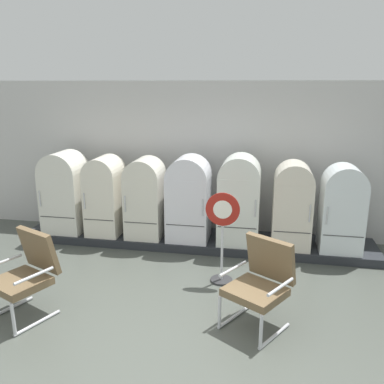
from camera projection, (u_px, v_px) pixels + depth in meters
The scene contains 13 objects.
ground at pixel (146, 353), 4.31m from camera, with size 12.00×10.00×0.05m, color #4A4F48.
back_wall at pixel (201, 159), 7.40m from camera, with size 11.76×0.12×2.82m.
display_plinth at pixel (195, 240), 7.15m from camera, with size 6.18×0.95×0.14m, color #26292E.
refrigerator_0 at pixel (65, 190), 7.26m from camera, with size 0.70×0.71×1.46m.
refrigerator_1 at pixel (105, 193), 7.14m from camera, with size 0.58×0.72×1.40m.
refrigerator_2 at pixel (145, 196), 6.98m from camera, with size 0.62×0.67×1.40m.
refrigerator_3 at pixel (189, 196), 6.84m from camera, with size 0.71×0.67×1.46m.
refrigerator_4 at pixel (239, 197), 6.69m from camera, with size 0.68×0.69×1.51m.
refrigerator_5 at pixel (292, 203), 6.54m from camera, with size 0.62×0.67×1.42m.
refrigerator_6 at pixel (342, 206), 6.38m from camera, with size 0.65×0.61×1.41m.
armchair_left at pixel (27, 271), 4.87m from camera, with size 0.85×0.89×1.05m.
armchair_right at pixel (261, 280), 4.65m from camera, with size 0.89×0.92×1.05m.
sign_stand at pixel (222, 239), 5.64m from camera, with size 0.47×0.32×1.34m.
Camera 1 is at (1.16, -3.55, 2.78)m, focal length 37.47 mm.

